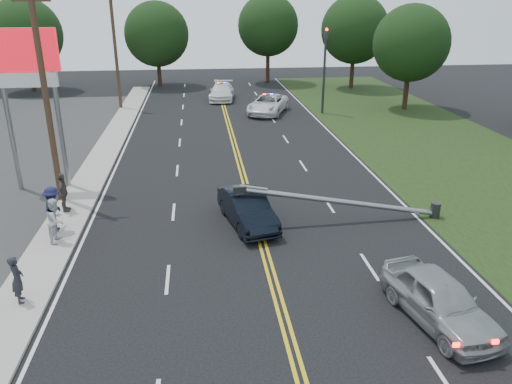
{
  "coord_description": "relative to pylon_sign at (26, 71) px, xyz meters",
  "views": [
    {
      "loc": [
        -2.39,
        -11.58,
        9.32
      ],
      "look_at": [
        -0.09,
        7.77,
        1.7
      ],
      "focal_mm": 35.0,
      "sensor_mm": 36.0,
      "label": 1
    }
  ],
  "objects": [
    {
      "name": "ground",
      "position": [
        10.5,
        -14.0,
        -6.0
      ],
      "size": [
        120.0,
        120.0,
        0.0
      ],
      "primitive_type": "plane",
      "color": "black",
      "rests_on": "ground"
    },
    {
      "name": "sidewalk",
      "position": [
        2.1,
        -4.0,
        -5.94
      ],
      "size": [
        1.8,
        70.0,
        0.12
      ],
      "primitive_type": "cube",
      "color": "#A39E93",
      "rests_on": "ground"
    },
    {
      "name": "centerline_yellow",
      "position": [
        10.5,
        -4.0,
        -5.99
      ],
      "size": [
        0.36,
        80.0,
        0.0
      ],
      "primitive_type": "cube",
      "color": "gold",
      "rests_on": "ground"
    },
    {
      "name": "pylon_sign",
      "position": [
        0.0,
        0.0,
        0.0
      ],
      "size": [
        3.2,
        0.35,
        8.0
      ],
      "color": "gray",
      "rests_on": "ground"
    },
    {
      "name": "traffic_signal",
      "position": [
        18.8,
        16.0,
        -1.79
      ],
      "size": [
        0.28,
        0.41,
        7.05
      ],
      "color": "#2D2D30",
      "rests_on": "ground"
    },
    {
      "name": "fallen_streetlight",
      "position": [
        14.69,
        -6.0,
        -5.08
      ],
      "size": [
        9.36,
        0.44,
        1.91
      ],
      "color": "#2D2D30",
      "rests_on": "ground"
    },
    {
      "name": "utility_pole_mid",
      "position": [
        1.3,
        -2.0,
        -0.91
      ],
      "size": [
        1.6,
        0.28,
        10.0
      ],
      "color": "#382619",
      "rests_on": "ground"
    },
    {
      "name": "utility_pole_far",
      "position": [
        1.3,
        20.0,
        -0.91
      ],
      "size": [
        1.6,
        0.28,
        10.0
      ],
      "color": "#382619",
      "rests_on": "ground"
    },
    {
      "name": "tree_5",
      "position": [
        -9.14,
        30.37,
        -0.21
      ],
      "size": [
        7.41,
        7.41,
        9.49
      ],
      "color": "black",
      "rests_on": "ground"
    },
    {
      "name": "tree_6",
      "position": [
        4.05,
        31.93,
        -0.4
      ],
      "size": [
        6.93,
        6.93,
        9.07
      ],
      "color": "black",
      "rests_on": "ground"
    },
    {
      "name": "tree_7",
      "position": [
        16.42,
        32.94,
        0.39
      ],
      "size": [
        6.81,
        6.81,
        9.8
      ],
      "color": "black",
      "rests_on": "ground"
    },
    {
      "name": "tree_8",
      "position": [
        25.04,
        28.19,
        0.15
      ],
      "size": [
        7.12,
        7.12,
        9.71
      ],
      "color": "black",
      "rests_on": "ground"
    },
    {
      "name": "tree_9",
      "position": [
        26.51,
        16.82,
        -0.33
      ],
      "size": [
        6.48,
        6.48,
        8.92
      ],
      "color": "black",
      "rests_on": "ground"
    },
    {
      "name": "crashed_sedan",
      "position": [
        10.08,
        -5.71,
        -5.26
      ],
      "size": [
        2.49,
        4.67,
        1.46
      ],
      "primitive_type": "imported",
      "rotation": [
        0.0,
        0.0,
        0.22
      ],
      "color": "black",
      "rests_on": "ground"
    },
    {
      "name": "waiting_sedan",
      "position": [
        15.17,
        -13.42,
        -5.24
      ],
      "size": [
        2.64,
        4.72,
        1.52
      ],
      "primitive_type": "imported",
      "rotation": [
        0.0,
        0.0,
        0.2
      ],
      "color": "#96999D",
      "rests_on": "ground"
    },
    {
      "name": "emergency_a",
      "position": [
        14.13,
        16.52,
        -5.21
      ],
      "size": [
        4.57,
        6.25,
        1.58
      ],
      "primitive_type": "imported",
      "rotation": [
        0.0,
        0.0,
        -0.39
      ],
      "color": "white",
      "rests_on": "ground"
    },
    {
      "name": "emergency_b",
      "position": [
        10.54,
        23.1,
        -5.21
      ],
      "size": [
        2.84,
        5.65,
        1.57
      ],
      "primitive_type": "imported",
      "rotation": [
        0.0,
        0.0,
        -0.12
      ],
      "color": "white",
      "rests_on": "ground"
    },
    {
      "name": "bystander_a",
      "position": [
        2.16,
        -10.99,
        -5.06
      ],
      "size": [
        0.54,
        0.68,
        1.63
      ],
      "primitive_type": "imported",
      "rotation": [
        0.0,
        0.0,
        1.86
      ],
      "color": "#24242B",
      "rests_on": "sidewalk"
    },
    {
      "name": "bystander_b",
      "position": [
        2.31,
        -6.65,
        -4.96
      ],
      "size": [
        0.82,
        0.98,
        1.83
      ],
      "primitive_type": "imported",
      "rotation": [
        0.0,
        0.0,
        1.41
      ],
      "color": "silver",
      "rests_on": "sidewalk"
    },
    {
      "name": "bystander_c",
      "position": [
        1.97,
        -5.64,
        -4.9
      ],
      "size": [
        0.76,
        1.28,
        1.95
      ],
      "primitive_type": "imported",
      "rotation": [
        0.0,
        0.0,
        1.54
      ],
      "color": "#17193A",
      "rests_on": "sidewalk"
    },
    {
      "name": "bystander_d",
      "position": [
        1.87,
        -3.56,
        -4.96
      ],
      "size": [
        0.5,
        1.09,
        1.83
      ],
      "primitive_type": "imported",
      "rotation": [
        0.0,
        0.0,
        1.62
      ],
      "color": "#4F433F",
      "rests_on": "sidewalk"
    }
  ]
}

